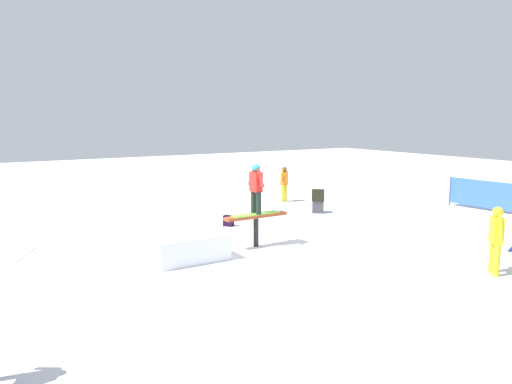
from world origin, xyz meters
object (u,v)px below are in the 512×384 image
object	(u,v)px
bystander_yellow	(496,237)
folding_chair	(318,201)
rail_feature	(256,220)
main_rider_on_rail	(256,190)
loose_snowboard_white	(22,254)
bystander_orange	(284,182)
backpack_on_snow	(229,221)

from	to	relation	value
bystander_yellow	folding_chair	distance (m)	7.60
bystander_yellow	rail_feature	bearing A→B (deg)	-106.57
bystander_yellow	folding_chair	size ratio (longest dim) A/B	1.70
main_rider_on_rail	loose_snowboard_white	world-z (taller)	main_rider_on_rail
main_rider_on_rail	loose_snowboard_white	distance (m)	6.09
bystander_yellow	loose_snowboard_white	size ratio (longest dim) A/B	1.00
bystander_orange	folding_chair	xyz separation A→B (m)	(-0.34, -2.59, -0.39)
folding_chair	main_rider_on_rail	bearing A→B (deg)	73.18
bystander_orange	backpack_on_snow	size ratio (longest dim) A/B	4.19
main_rider_on_rail	loose_snowboard_white	size ratio (longest dim) A/B	0.94
rail_feature	bystander_orange	size ratio (longest dim) A/B	1.27
bystander_yellow	folding_chair	world-z (taller)	bystander_yellow
main_rider_on_rail	folding_chair	distance (m)	5.23
bystander_orange	bystander_yellow	xyz separation A→B (m)	(-1.48, -10.09, 0.04)
rail_feature	bystander_yellow	xyz separation A→B (m)	(3.16, -4.74, 0.14)
main_rider_on_rail	loose_snowboard_white	bearing A→B (deg)	154.22
rail_feature	folding_chair	distance (m)	5.12
rail_feature	folding_chair	world-z (taller)	folding_chair
bystander_orange	folding_chair	size ratio (longest dim) A/B	1.62
loose_snowboard_white	backpack_on_snow	bearing A→B (deg)	-62.25
rail_feature	folding_chair	size ratio (longest dim) A/B	2.06
bystander_yellow	backpack_on_snow	size ratio (longest dim) A/B	4.41
folding_chair	backpack_on_snow	world-z (taller)	folding_chair
bystander_orange	main_rider_on_rail	bearing A→B (deg)	-163.94
loose_snowboard_white	rail_feature	bearing A→B (deg)	-87.61
rail_feature	folding_chair	bearing A→B (deg)	31.85
loose_snowboard_white	folding_chair	xyz separation A→B (m)	(9.71, 0.37, 0.40)
loose_snowboard_white	folding_chair	world-z (taller)	folding_chair
main_rider_on_rail	loose_snowboard_white	xyz separation A→B (m)	(-5.40, 2.39, -1.50)
rail_feature	loose_snowboard_white	size ratio (longest dim) A/B	1.21
bystander_orange	backpack_on_snow	bearing A→B (deg)	-178.50
rail_feature	main_rider_on_rail	xyz separation A→B (m)	(0.00, 0.00, 0.82)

